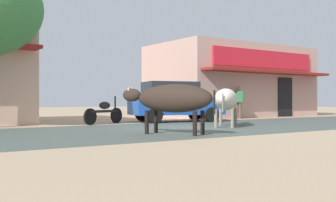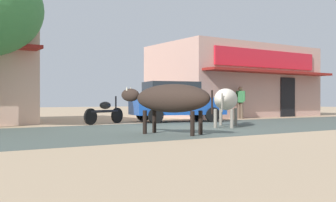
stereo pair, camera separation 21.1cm
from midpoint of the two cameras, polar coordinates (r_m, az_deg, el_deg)
The scene contains 8 objects.
ground at distance 13.10m, azimuth 2.06°, elevation -3.79°, with size 80.00×80.00×0.00m, color tan.
asphalt_road at distance 13.10m, azimuth 2.06°, elevation -3.79°, with size 72.00×6.11×0.00m, color #47514B.
storefront_right_club at distance 23.64m, azimuth 8.52°, elevation 2.66°, with size 8.84×5.94×3.86m.
parked_hatchback_car at distance 16.93m, azimuth 0.55°, elevation -0.06°, with size 4.03×2.44×1.64m.
parked_motorcycle at distance 15.51m, azimuth -9.22°, elevation -1.46°, with size 1.90×0.84×1.05m.
cow_near_brown at distance 10.77m, azimuth 0.05°, elevation 0.32°, with size 1.72×2.57×1.32m.
cow_far_dark at distance 14.02m, azimuth 7.66°, elevation 0.19°, with size 2.39×2.26×1.28m.
pedestrian_by_shop at distance 20.05m, azimuth 9.47°, elevation 0.14°, with size 0.45×0.61×1.54m.
Camera 1 is at (-7.81, -10.48, 0.90)m, focal length 43.92 mm.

